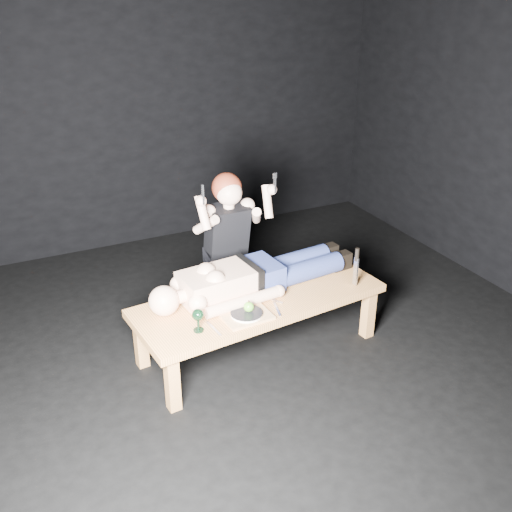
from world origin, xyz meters
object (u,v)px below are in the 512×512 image
(carving_knife, at_px, (356,267))
(goblet, at_px, (198,320))
(serving_tray, at_px, (247,316))
(kneeling_woman, at_px, (224,242))
(lying_man, at_px, (257,271))
(table, at_px, (259,324))

(carving_knife, bearing_deg, goblet, 177.32)
(serving_tray, height_order, carving_knife, carving_knife)
(kneeling_woman, height_order, serving_tray, kneeling_woman)
(kneeling_woman, relative_size, goblet, 7.86)
(lying_man, bearing_deg, goblet, -154.54)
(table, distance_m, lying_man, 0.38)
(table, xyz_separation_m, goblet, (-0.54, -0.22, 0.30))
(lying_man, distance_m, carving_knife, 0.72)
(goblet, xyz_separation_m, carving_knife, (1.24, 0.06, 0.07))
(serving_tray, xyz_separation_m, goblet, (-0.35, -0.01, 0.07))
(lying_man, distance_m, kneeling_woman, 0.48)
(goblet, relative_size, carving_knife, 0.53)
(table, xyz_separation_m, kneeling_woman, (-0.01, 0.60, 0.40))
(kneeling_woman, bearing_deg, lying_man, -83.08)
(lying_man, relative_size, goblet, 11.25)
(serving_tray, bearing_deg, kneeling_woman, 77.30)
(kneeling_woman, distance_m, goblet, 0.98)
(table, bearing_deg, kneeling_woman, 85.67)
(table, bearing_deg, serving_tray, -138.66)
(table, height_order, serving_tray, serving_tray)
(kneeling_woman, xyz_separation_m, serving_tray, (-0.18, -0.81, -0.17))
(kneeling_woman, bearing_deg, carving_knife, -46.59)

